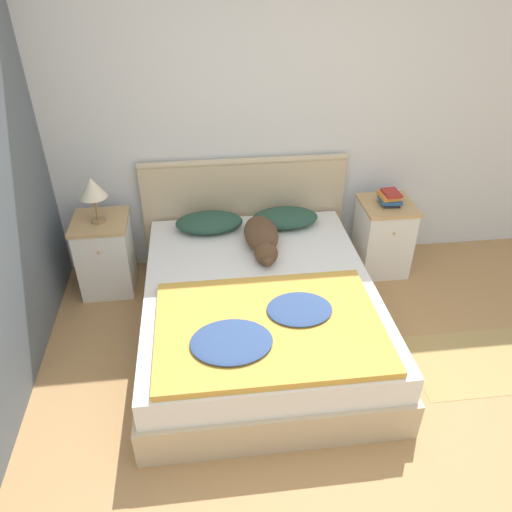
% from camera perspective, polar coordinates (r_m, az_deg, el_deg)
% --- Properties ---
extents(ground_plane, '(16.00, 16.00, 0.00)m').
position_cam_1_polar(ground_plane, '(3.09, 4.71, -21.76)').
color(ground_plane, tan).
extents(wall_back, '(9.00, 0.06, 2.55)m').
position_cam_1_polar(wall_back, '(4.07, -0.28, 15.48)').
color(wall_back, silver).
rests_on(wall_back, ground_plane).
extents(bed, '(1.63, 2.01, 0.47)m').
position_cam_1_polar(bed, '(3.60, 0.39, -6.27)').
color(bed, '#C6B28E').
rests_on(bed, ground_plane).
extents(headboard, '(1.71, 0.06, 0.98)m').
position_cam_1_polar(headboard, '(4.29, -1.32, 5.35)').
color(headboard, '#C6B28E').
rests_on(headboard, ground_plane).
extents(nightstand_left, '(0.43, 0.45, 0.64)m').
position_cam_1_polar(nightstand_left, '(4.21, -16.79, 0.20)').
color(nightstand_left, white).
rests_on(nightstand_left, ground_plane).
extents(nightstand_right, '(0.43, 0.45, 0.64)m').
position_cam_1_polar(nightstand_right, '(4.40, 14.28, 2.19)').
color(nightstand_right, white).
rests_on(nightstand_right, ground_plane).
extents(pillow_left, '(0.54, 0.33, 0.13)m').
position_cam_1_polar(pillow_left, '(4.06, -5.38, 3.86)').
color(pillow_left, '#284C3D').
rests_on(pillow_left, bed).
extents(pillow_right, '(0.54, 0.33, 0.13)m').
position_cam_1_polar(pillow_right, '(4.11, 3.33, 4.38)').
color(pillow_right, '#284C3D').
rests_on(pillow_right, bed).
extents(quilt, '(1.38, 0.98, 0.08)m').
position_cam_1_polar(quilt, '(3.07, 1.32, -8.05)').
color(quilt, gold).
rests_on(quilt, bed).
extents(dog, '(0.26, 0.73, 0.18)m').
position_cam_1_polar(dog, '(3.81, 0.71, 2.12)').
color(dog, brown).
rests_on(dog, bed).
extents(book_stack, '(0.18, 0.20, 0.11)m').
position_cam_1_polar(book_stack, '(4.22, 15.04, 6.45)').
color(book_stack, '#232328').
rests_on(book_stack, nightstand_right).
extents(table_lamp, '(0.21, 0.21, 0.36)m').
position_cam_1_polar(table_lamp, '(3.92, -18.21, 7.29)').
color(table_lamp, '#9E7A4C').
rests_on(table_lamp, nightstand_left).
extents(rug, '(1.08, 0.61, 0.00)m').
position_cam_1_polar(rug, '(3.90, 24.87, -10.83)').
color(rug, tan).
rests_on(rug, ground_plane).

